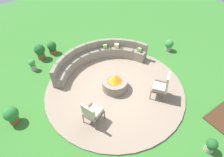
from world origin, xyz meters
The scene contains 12 objects.
ground_plane centered at (0.00, 0.00, 0.00)m, with size 24.00×24.00×0.00m, color #387A2D.
patio_circle centered at (0.00, 0.00, 0.03)m, with size 5.65×5.65×0.06m, color gray.
fire_pit centered at (0.00, 0.00, 0.33)m, with size 1.01×1.01×0.71m.
curved_stone_bench centered at (0.31, 1.84, 0.39)m, with size 4.48×1.96×0.83m.
lounge_chair_front_left centered at (-1.59, -0.90, 0.60)m, with size 0.75×0.73×1.04m.
lounge_chair_front_right centered at (1.22, -1.37, 0.63)m, with size 0.80×0.81×1.13m.
potted_plant_0 centered at (-1.72, 3.76, 0.44)m, with size 0.51×0.51×0.78m.
potted_plant_1 centered at (0.87, -3.83, 0.30)m, with size 0.34×0.34×0.55m.
potted_plant_2 centered at (-2.33, 3.13, 0.31)m, with size 0.30×0.30×0.56m.
potted_plant_3 centered at (3.89, 0.70, 0.34)m, with size 0.43×0.43×0.61m.
potted_plant_4 centered at (-3.81, 0.73, 0.39)m, with size 0.51×0.51×0.71m.
potted_plant_5 centered at (-1.09, 3.88, 0.35)m, with size 0.45×0.45×0.65m.
Camera 1 is at (-3.25, -4.46, 5.79)m, focal length 30.93 mm.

